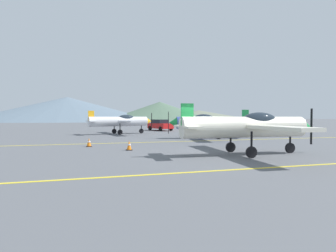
% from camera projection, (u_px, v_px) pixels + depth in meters
% --- Properties ---
extents(ground_plane, '(400.00, 400.00, 0.00)m').
position_uv_depth(ground_plane, '(197.00, 156.00, 14.13)').
color(ground_plane, '#54565B').
extents(apron_line_near, '(80.00, 0.16, 0.01)m').
position_uv_depth(apron_line_near, '(236.00, 170.00, 10.34)').
color(apron_line_near, yellow).
rests_on(apron_line_near, ground_plane).
extents(apron_line_far, '(80.00, 0.16, 0.01)m').
position_uv_depth(apron_line_far, '(161.00, 142.00, 21.68)').
color(apron_line_far, yellow).
rests_on(apron_line_far, ground_plane).
extents(airplane_near, '(7.79, 8.98, 2.69)m').
position_uv_depth(airplane_near, '(249.00, 126.00, 14.43)').
color(airplane_near, silver).
rests_on(airplane_near, ground_plane).
extents(airplane_mid, '(7.86, 9.00, 2.69)m').
position_uv_depth(airplane_mid, '(210.00, 122.00, 25.44)').
color(airplane_mid, '#33478C').
rests_on(airplane_mid, ground_plane).
extents(airplane_far, '(7.88, 8.97, 2.69)m').
position_uv_depth(airplane_far, '(121.00, 121.00, 31.68)').
color(airplane_far, silver).
rests_on(airplane_far, ground_plane).
extents(car_sedan, '(3.13, 4.65, 1.62)m').
position_uv_depth(car_sedan, '(160.00, 125.00, 39.58)').
color(car_sedan, red).
rests_on(car_sedan, ground_plane).
extents(traffic_cone_front, '(0.36, 0.36, 0.59)m').
position_uv_depth(traffic_cone_front, '(129.00, 145.00, 16.34)').
color(traffic_cone_front, black).
rests_on(traffic_cone_front, ground_plane).
extents(traffic_cone_side, '(0.36, 0.36, 0.59)m').
position_uv_depth(traffic_cone_side, '(89.00, 142.00, 18.29)').
color(traffic_cone_side, black).
rests_on(traffic_cone_side, ground_plane).
extents(hill_centerleft, '(88.70, 88.70, 11.67)m').
position_uv_depth(hill_centerleft, '(67.00, 109.00, 132.95)').
color(hill_centerleft, slate).
rests_on(hill_centerleft, ground_plane).
extents(hill_centerright, '(54.59, 54.59, 9.43)m').
position_uv_depth(hill_centerright, '(160.00, 111.00, 134.33)').
color(hill_centerright, '#4C6651').
rests_on(hill_centerright, ground_plane).
extents(hill_right, '(71.98, 71.98, 6.15)m').
position_uv_depth(hill_right, '(199.00, 115.00, 177.55)').
color(hill_right, slate).
rests_on(hill_right, ground_plane).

